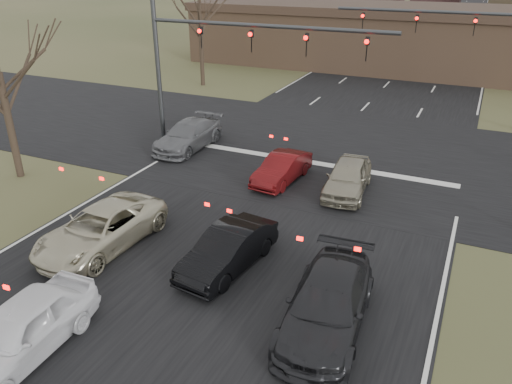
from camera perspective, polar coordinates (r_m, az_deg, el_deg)
ground at (r=14.10m, az=-11.58°, el=-14.86°), size 360.00×360.00×0.00m
road_main at (r=69.37m, az=19.56°, el=16.39°), size 14.00×300.00×0.02m
road_cross at (r=26.02m, az=7.80°, el=4.83°), size 200.00×14.00×0.02m
building at (r=47.12m, az=19.25°, el=16.17°), size 42.40×10.40×5.30m
mast_arm_near at (r=24.94m, az=-4.96°, el=16.12°), size 12.12×0.24×8.00m
mast_arm_far at (r=31.70m, az=24.16°, el=15.96°), size 11.12×0.24×8.00m
car_silver_suv at (r=17.65m, az=-17.31°, el=-4.01°), size 2.51×5.06×1.38m
car_white_sedan at (r=13.88m, az=-25.27°, el=-14.03°), size 1.86×4.32×1.45m
car_black_hatch at (r=15.78m, az=-3.22°, el=-6.58°), size 1.88×4.16×1.32m
car_charcoal_sedan at (r=13.55m, az=8.16°, el=-12.60°), size 2.36×5.03×1.42m
car_grey_ahead at (r=26.07m, az=-7.75°, el=6.45°), size 1.96×4.76×1.38m
car_red_ahead at (r=21.88m, az=2.98°, el=2.71°), size 1.62×3.80×1.22m
car_silver_ahead at (r=21.11m, az=10.44°, el=1.69°), size 1.97×4.19×1.38m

